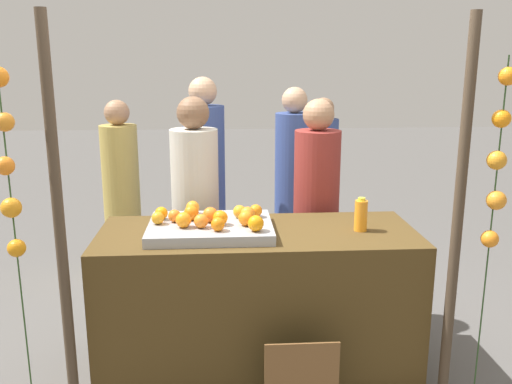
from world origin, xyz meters
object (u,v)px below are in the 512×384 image
Objects in this scene: vendor_right at (316,220)px; orange_0 at (158,218)px; orange_1 at (220,218)px; juice_bottle at (361,215)px; stall_counter at (258,299)px; vendor_left at (196,222)px; chalkboard_sign at (301,382)px.

orange_0 is at bearing -148.48° from vendor_right.
orange_1 is 0.82m from juice_bottle.
orange_0 is (-0.58, -0.02, 0.53)m from stall_counter.
orange_1 is at bearing -164.38° from stall_counter.
stall_counter is at bearing 177.18° from juice_bottle.
orange_1 is at bearing -75.29° from vendor_left.
juice_bottle is (1.18, -0.01, -0.00)m from orange_0.
vendor_left reaches higher than chalkboard_sign.
vendor_left is at bearing 148.06° from juice_bottle.
orange_0 is at bearing 173.65° from orange_1.
vendor_left is 1.01× the size of vendor_right.
vendor_right reaches higher than juice_bottle.
stall_counter is 4.10× the size of chalkboard_sign.
stall_counter is 25.59× the size of orange_0.
juice_bottle is 0.12× the size of vendor_left.
vendor_left is at bearing 72.96° from orange_0.
stall_counter is at bearing 2.10° from orange_0.
chalkboard_sign is 0.28× the size of vendor_left.
juice_bottle is at bearing -31.94° from vendor_left.
juice_bottle is 0.69m from vendor_right.
orange_0 is 0.67m from vendor_left.
orange_0 is at bearing 179.58° from juice_bottle.
stall_counter reaches higher than chalkboard_sign.
orange_1 is 0.05× the size of vendor_left.
chalkboard_sign is 0.29× the size of vendor_right.
chalkboard_sign is at bearing -102.75° from vendor_right.
orange_1 reaches higher than chalkboard_sign.
juice_bottle is 1.19m from vendor_left.
vendor_right is (0.67, 0.67, -0.23)m from orange_1.
orange_1 is 0.71m from vendor_left.
vendor_right is at bearing 103.22° from juice_bottle.
vendor_left is (0.19, 0.61, -0.21)m from orange_0.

